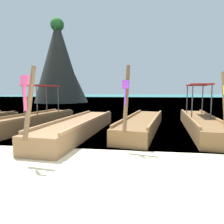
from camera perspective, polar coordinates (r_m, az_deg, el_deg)
ground at (r=4.25m, az=-7.36°, el=-18.68°), size 120.00×120.00×0.00m
sea_water at (r=65.74m, az=6.59°, el=4.45°), size 120.00×120.00×0.00m
longtail_boat_red_ribbon at (r=10.16m, az=-22.21°, el=-2.36°), size 2.07×6.63×2.61m
longtail_boat_pink_ribbon at (r=8.27m, az=-9.49°, el=-4.26°), size 1.79×6.87×2.43m
longtail_boat_violet_ribbon at (r=9.02m, az=8.96°, el=-3.46°), size 2.40×6.59×2.58m
longtail_boat_yellow_ribbon at (r=9.70m, az=24.47°, el=-2.89°), size 1.97×7.30×2.35m
karst_rock at (r=33.04m, az=-15.10°, el=13.67°), size 8.43×7.77×13.28m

